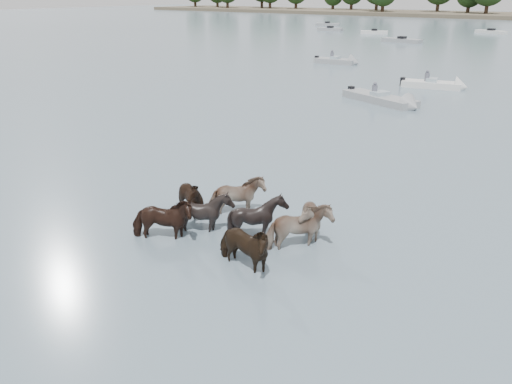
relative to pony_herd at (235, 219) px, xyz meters
The scene contains 6 objects.
ground 1.67m from the pony_herd, 20.64° to the left, with size 400.00×400.00×0.00m, color #495E6A.
shoreline 165.42m from the pony_herd, 114.47° to the left, with size 160.00×30.00×1.00m, color #4C4233.
pony_herd is the anchor object (origin of this frame).
motorboat_a 29.30m from the pony_herd, 95.98° to the left, with size 5.07×2.60×1.92m.
motorboat_b 21.49m from the pony_herd, 100.61° to the left, with size 6.28×3.76×1.92m.
motorboat_f 40.38m from the pony_herd, 112.92° to the left, with size 4.86×2.07×1.92m.
Camera 1 is at (7.38, -11.51, 6.99)m, focal length 35.86 mm.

